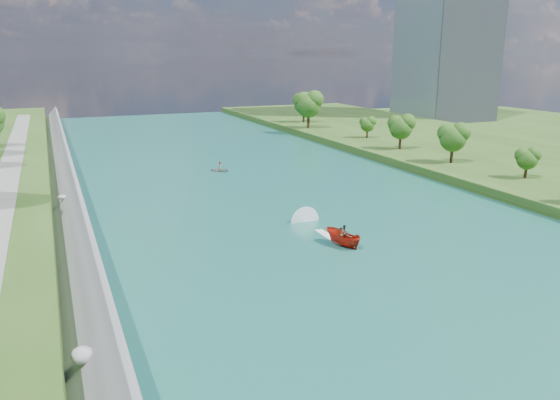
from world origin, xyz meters
name	(u,v)px	position (x,y,z in m)	size (l,w,h in m)	color
ground	(388,273)	(0.00, 0.00, 0.00)	(260.00, 260.00, 0.00)	#2D5119
river_water	(296,214)	(0.00, 20.00, 0.05)	(55.00, 240.00, 0.10)	#175A54
riprap_bank	(71,227)	(-25.84, 19.52, 1.79)	(3.82, 236.00, 4.05)	slate
office_tower	(449,14)	(82.50, 95.00, 30.00)	(22.00, 22.00, 60.00)	gray
trees_east	(437,134)	(34.14, 36.63, 5.84)	(10.76, 135.44, 10.49)	#1E4813
motorboat	(337,235)	(-0.32, 9.03, 0.86)	(3.60, 19.19, 2.07)	#AD1E0D
raft	(220,169)	(-1.23, 47.59, 0.48)	(3.81, 3.78, 1.66)	gray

